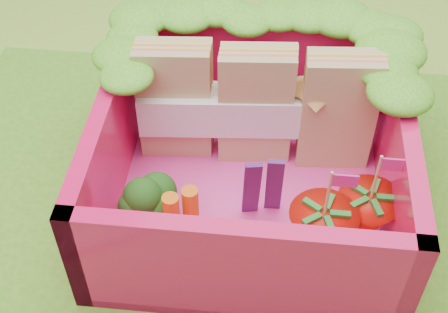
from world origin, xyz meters
name	(u,v)px	position (x,y,z in m)	size (l,w,h in m)	color
ground	(190,245)	(0.00, 0.00, 0.00)	(14.00, 14.00, 0.00)	#99BD35
placemat	(190,243)	(0.00, 0.00, 0.01)	(2.60, 2.60, 0.03)	#599E23
bento_floor	(250,192)	(0.24, 0.28, 0.06)	(1.30, 1.30, 0.05)	#FD40A8
bento_box	(252,155)	(0.24, 0.28, 0.31)	(1.30, 1.30, 0.55)	#EF1455
lettuce_ruffle	(262,29)	(0.24, 0.75, 0.64)	(1.43, 0.76, 0.11)	#3B8818
sandwich_stack	(257,106)	(0.25, 0.53, 0.37)	(1.08, 0.26, 0.59)	tan
broccoli	(145,200)	(-0.18, 0.01, 0.26)	(0.32, 0.32, 0.26)	#508C44
carrot_sticks	(181,216)	(-0.03, -0.02, 0.22)	(0.14, 0.13, 0.29)	orange
purple_wedges	(263,187)	(0.30, 0.13, 0.27)	(0.16, 0.05, 0.38)	#451A5C
strawberry_left	(321,235)	(0.55, -0.06, 0.22)	(0.28, 0.28, 0.52)	red
strawberry_right	(366,218)	(0.74, 0.05, 0.22)	(0.26, 0.26, 0.50)	red
snap_peas	(337,232)	(0.63, 0.06, 0.11)	(0.61, 0.53, 0.05)	#4EA032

